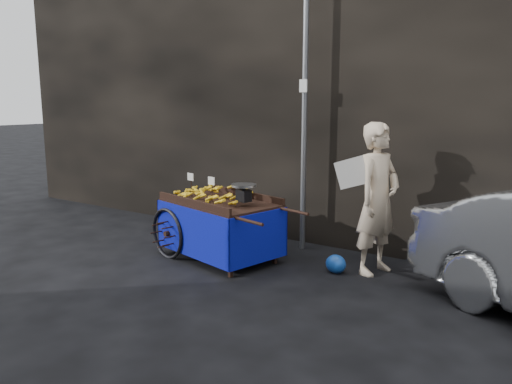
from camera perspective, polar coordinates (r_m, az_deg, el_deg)
The scene contains 6 objects.
ground at distance 6.72m, azimuth -2.36°, elevation -8.67°, with size 80.00×80.00×0.00m, color black.
building_wall at distance 8.42m, azimuth 10.49°, elevation 12.33°, with size 13.50×2.00×5.00m.
street_pole at distance 7.29m, azimuth 5.56°, elevation 8.89°, with size 0.12×0.10×4.00m.
banana_cart at distance 6.99m, azimuth -4.37°, elevation -1.68°, with size 2.36×1.46×1.19m.
vendor at distance 6.50m, azimuth 13.74°, elevation -0.76°, with size 0.90×0.80×1.93m.
plastic_bag at distance 6.57m, azimuth 9.11°, elevation -8.13°, with size 0.27×0.22×0.24m, color #1648AB.
Camera 1 is at (3.75, -5.12, 2.20)m, focal length 35.00 mm.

